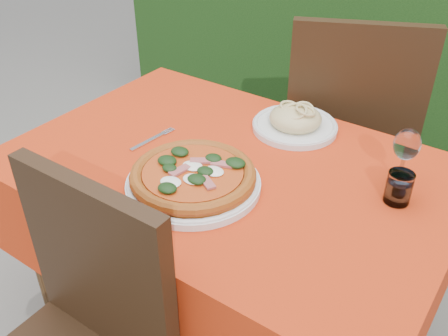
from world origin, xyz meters
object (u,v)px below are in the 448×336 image
Objects in this scene: pasta_plate at (295,122)px; fork at (148,141)px; chair_far at (348,128)px; wine_glass at (407,147)px; water_glass at (399,189)px; pizza_plate at (193,178)px.

fork is (-0.33, -0.33, -0.02)m from pasta_plate.
chair_far is 0.81m from fork.
wine_glass reaches higher than fork.
fork is (-0.73, -0.14, -0.04)m from water_glass.
pasta_plate is 3.12× the size of water_glass.
pasta_plate is 1.44× the size of fork.
wine_glass is (-0.02, 0.08, 0.08)m from water_glass.
pizza_plate is at bearing -143.56° from wine_glass.
wine_glass is at bearing 36.44° from pizza_plate.
pizza_plate is 2.23× the size of wine_glass.
water_glass reaches higher than fork.
pizza_plate is at bearing -151.63° from water_glass.
water_glass is 0.74m from fork.
water_glass is at bearing 97.46° from chair_far.
pasta_plate is 0.47m from fork.
pizza_plate is 2.02× the size of fork.
wine_glass reaches higher than pizza_plate.
wine_glass is (0.44, 0.33, 0.09)m from pizza_plate.
chair_far is 0.69m from water_glass.
water_glass is 0.51× the size of wine_glass.
chair_far is at bearing 124.33° from wine_glass.
wine_glass is (0.37, -0.11, 0.09)m from pasta_plate.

